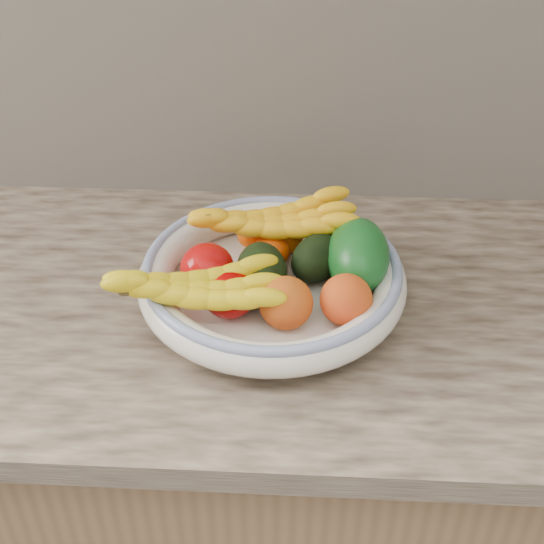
{
  "coord_description": "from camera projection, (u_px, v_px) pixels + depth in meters",
  "views": [
    {
      "loc": [
        0.05,
        0.79,
        1.62
      ],
      "look_at": [
        0.0,
        1.66,
        0.96
      ],
      "focal_mm": 50.0,
      "sensor_mm": 36.0,
      "label": 1
    }
  ],
  "objects": [
    {
      "name": "tomato_left",
      "position": [
        207.0,
        268.0,
        1.1
      ],
      "size": [
        0.09,
        0.09,
        0.07
      ],
      "primitive_type": "ellipsoid",
      "rotation": [
        0.0,
        0.0,
        -0.14
      ],
      "color": "#BE0809",
      "rests_on": "fruit_bowl"
    },
    {
      "name": "avocado_right",
      "position": [
        317.0,
        258.0,
        1.11
      ],
      "size": [
        0.11,
        0.12,
        0.07
      ],
      "primitive_type": "ellipsoid",
      "rotation": [
        0.0,
        0.0,
        -0.56
      ],
      "color": "black",
      "rests_on": "fruit_bowl"
    },
    {
      "name": "clementine_back_mid",
      "position": [
        271.0,
        251.0,
        1.14
      ],
      "size": [
        0.07,
        0.07,
        0.05
      ],
      "primitive_type": "ellipsoid",
      "rotation": [
        0.0,
        0.0,
        0.34
      ],
      "color": "#ED4C05",
      "rests_on": "fruit_bowl"
    },
    {
      "name": "kitchen_counter",
      "position": [
        273.0,
        476.0,
        1.41
      ],
      "size": [
        2.44,
        0.66,
        1.4
      ],
      "color": "brown",
      "rests_on": "ground"
    },
    {
      "name": "fruit_bowl",
      "position": [
        272.0,
        278.0,
        1.1
      ],
      "size": [
        0.39,
        0.39,
        0.08
      ],
      "color": "white",
      "rests_on": "kitchen_counter"
    },
    {
      "name": "banana_bunch_back",
      "position": [
        273.0,
        225.0,
        1.14
      ],
      "size": [
        0.28,
        0.15,
        0.08
      ],
      "primitive_type": null,
      "rotation": [
        0.0,
        0.0,
        0.19
      ],
      "color": "yellow",
      "rests_on": "fruit_bowl"
    },
    {
      "name": "clementine_back_left",
      "position": [
        252.0,
        235.0,
        1.18
      ],
      "size": [
        0.06,
        0.06,
        0.04
      ],
      "primitive_type": "ellipsoid",
      "rotation": [
        0.0,
        0.0,
        -0.38
      ],
      "color": "#FE5E05",
      "rests_on": "fruit_bowl"
    },
    {
      "name": "tomato_near_left",
      "position": [
        229.0,
        293.0,
        1.05
      ],
      "size": [
        0.1,
        0.1,
        0.07
      ],
      "primitive_type": "ellipsoid",
      "rotation": [
        0.0,
        0.0,
        -0.43
      ],
      "color": "#A40000",
      "rests_on": "fruit_bowl"
    },
    {
      "name": "green_mango",
      "position": [
        358.0,
        256.0,
        1.1
      ],
      "size": [
        0.12,
        0.14,
        0.12
      ],
      "primitive_type": "ellipsoid",
      "rotation": [
        0.0,
        0.31,
        0.04
      ],
      "color": "#0E4E18",
      "rests_on": "fruit_bowl"
    },
    {
      "name": "peach_right",
      "position": [
        346.0,
        300.0,
        1.03
      ],
      "size": [
        0.09,
        0.09,
        0.07
      ],
      "primitive_type": "ellipsoid",
      "rotation": [
        0.0,
        0.0,
        -0.36
      ],
      "color": "orange",
      "rests_on": "fruit_bowl"
    },
    {
      "name": "avocado_center",
      "position": [
        262.0,
        272.0,
        1.09
      ],
      "size": [
        0.09,
        0.12,
        0.07
      ],
      "primitive_type": "ellipsoid",
      "rotation": [
        0.0,
        0.0,
        0.15
      ],
      "color": "black",
      "rests_on": "fruit_bowl"
    },
    {
      "name": "clementine_back_right",
      "position": [
        286.0,
        238.0,
        1.17
      ],
      "size": [
        0.07,
        0.07,
        0.05
      ],
      "primitive_type": "ellipsoid",
      "rotation": [
        0.0,
        0.0,
        -0.24
      ],
      "color": "orange",
      "rests_on": "fruit_bowl"
    },
    {
      "name": "peach_front",
      "position": [
        286.0,
        303.0,
        1.03
      ],
      "size": [
        0.08,
        0.08,
        0.07
      ],
      "primitive_type": "ellipsoid",
      "rotation": [
        0.0,
        0.0,
        0.05
      ],
      "color": "orange",
      "rests_on": "fruit_bowl"
    },
    {
      "name": "banana_bunch_front",
      "position": [
        195.0,
        292.0,
        1.02
      ],
      "size": [
        0.27,
        0.15,
        0.07
      ],
      "primitive_type": null,
      "rotation": [
        0.0,
        0.0,
        0.19
      ],
      "color": "yellow",
      "rests_on": "fruit_bowl"
    }
  ]
}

